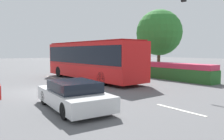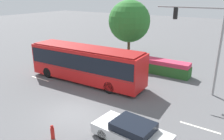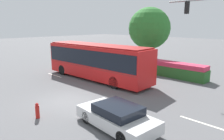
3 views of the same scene
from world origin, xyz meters
TOP-DOWN VIEW (x-y plane):
  - ground_plane at (0.00, 0.00)m, footprint 140.00×140.00m
  - city_bus at (-3.00, 5.08)m, footprint 11.21×2.99m
  - sedan_foreground at (4.79, -0.48)m, footprint 4.45×2.21m
  - traffic_light_pole at (6.25, 8.30)m, footprint 5.18×0.24m
  - flowering_hedge at (1.24, 10.88)m, footprint 7.23×1.37m
  - street_tree_left at (-3.81, 14.47)m, footprint 5.08×5.08m
  - lane_stripe_near at (-7.04, 3.07)m, footprint 2.40×0.16m
  - lane_stripe_mid at (7.63, 2.94)m, footprint 2.40×0.16m

SIDE VIEW (x-z plane):
  - ground_plane at x=0.00m, z-range 0.00..0.00m
  - lane_stripe_near at x=-7.04m, z-range 0.00..0.01m
  - lane_stripe_mid at x=7.63m, z-range 0.00..0.01m
  - sedan_foreground at x=4.79m, z-range -0.02..1.17m
  - flowering_hedge at x=1.24m, z-range -0.01..1.42m
  - city_bus at x=-3.00m, z-range 0.22..3.44m
  - street_tree_left at x=-3.81m, z-range 0.98..8.03m
  - traffic_light_pole at x=6.25m, z-range 1.12..8.09m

